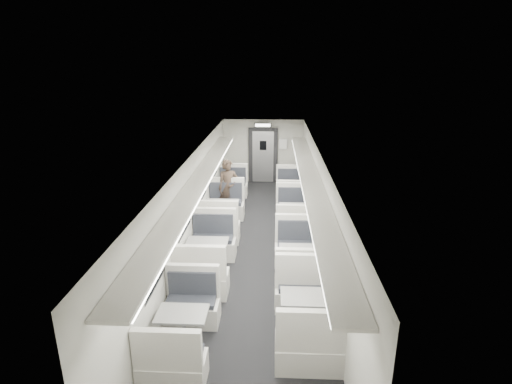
# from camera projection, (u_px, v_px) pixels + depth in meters

# --- Properties ---
(room) EXTENTS (3.24, 12.24, 2.64)m
(room) POSITION_uv_depth(u_px,v_px,m) (256.00, 206.00, 9.48)
(room) COLOR black
(room) RESTS_ON ground
(booth_left_a) EXTENTS (1.02, 2.07, 1.11)m
(booth_left_a) POSITION_uv_depth(u_px,v_px,m) (230.00, 192.00, 13.08)
(booth_left_a) COLOR #BBBAAF
(booth_left_a) RESTS_ON room
(booth_left_b) EXTENTS (1.09, 2.22, 1.19)m
(booth_left_b) POSITION_uv_depth(u_px,v_px,m) (222.00, 215.00, 11.09)
(booth_left_b) COLOR #BBBAAF
(booth_left_b) RESTS_ON room
(booth_left_c) EXTENTS (1.08, 2.19, 1.17)m
(booth_left_c) POSITION_uv_depth(u_px,v_px,m) (207.00, 258.00, 8.71)
(booth_left_c) COLOR #BBBAAF
(booth_left_c) RESTS_ON room
(booth_left_d) EXTENTS (0.97, 1.96, 1.05)m
(booth_left_d) POSITION_uv_depth(u_px,v_px,m) (183.00, 330.00, 6.42)
(booth_left_d) COLOR #BBBAAF
(booth_left_d) RESTS_ON room
(booth_right_a) EXTENTS (0.99, 2.01, 1.08)m
(booth_right_a) POSITION_uv_depth(u_px,v_px,m) (291.00, 193.00, 13.03)
(booth_right_a) COLOR #BBBAAF
(booth_right_a) RESTS_ON room
(booth_right_b) EXTENTS (1.00, 2.03, 1.08)m
(booth_right_b) POSITION_uv_depth(u_px,v_px,m) (294.00, 218.00, 10.99)
(booth_right_b) COLOR #BBBAAF
(booth_right_b) RESTS_ON room
(booth_right_c) EXTENTS (1.05, 2.14, 1.14)m
(booth_right_c) POSITION_uv_depth(u_px,v_px,m) (300.00, 265.00, 8.42)
(booth_right_c) COLOR #BBBAAF
(booth_right_c) RESTS_ON room
(booth_right_d) EXTENTS (1.04, 2.10, 1.13)m
(booth_right_d) POSITION_uv_depth(u_px,v_px,m) (306.00, 314.00, 6.79)
(booth_right_d) COLOR #BBBAAF
(booth_right_d) RESTS_ON room
(passenger) EXTENTS (0.73, 0.59, 1.73)m
(passenger) POSITION_uv_depth(u_px,v_px,m) (228.00, 188.00, 11.89)
(passenger) COLOR black
(passenger) RESTS_ON room
(window_a) EXTENTS (0.02, 1.18, 0.84)m
(window_a) POSITION_uv_depth(u_px,v_px,m) (214.00, 164.00, 12.72)
(window_a) COLOR black
(window_a) RESTS_ON room
(window_b) EXTENTS (0.02, 1.18, 0.84)m
(window_b) POSITION_uv_depth(u_px,v_px,m) (202.00, 184.00, 10.63)
(window_b) COLOR black
(window_b) RESTS_ON room
(window_c) EXTENTS (0.02, 1.18, 0.84)m
(window_c) POSITION_uv_depth(u_px,v_px,m) (184.00, 214.00, 8.55)
(window_c) COLOR black
(window_c) RESTS_ON room
(window_d) EXTENTS (0.02, 1.18, 0.84)m
(window_d) POSITION_uv_depth(u_px,v_px,m) (155.00, 264.00, 6.46)
(window_d) COLOR black
(window_d) RESTS_ON room
(luggage_rack_left) EXTENTS (0.46, 10.40, 0.09)m
(luggage_rack_left) POSITION_uv_depth(u_px,v_px,m) (200.00, 180.00, 9.02)
(luggage_rack_left) COLOR #BBBAAF
(luggage_rack_left) RESTS_ON room
(luggage_rack_right) EXTENTS (0.46, 10.40, 0.09)m
(luggage_rack_right) POSITION_uv_depth(u_px,v_px,m) (310.00, 181.00, 8.91)
(luggage_rack_right) COLOR #BBBAAF
(luggage_rack_right) RESTS_ON room
(vestibule_door) EXTENTS (1.10, 0.13, 2.10)m
(vestibule_door) POSITION_uv_depth(u_px,v_px,m) (263.00, 156.00, 15.15)
(vestibule_door) COLOR black
(vestibule_door) RESTS_ON room
(exit_sign) EXTENTS (0.62, 0.12, 0.16)m
(exit_sign) POSITION_uv_depth(u_px,v_px,m) (263.00, 125.00, 14.30)
(exit_sign) COLOR black
(exit_sign) RESTS_ON room
(wall_notice) EXTENTS (0.32, 0.02, 0.40)m
(wall_notice) POSITION_uv_depth(u_px,v_px,m) (283.00, 144.00, 14.96)
(wall_notice) COLOR white
(wall_notice) RESTS_ON room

